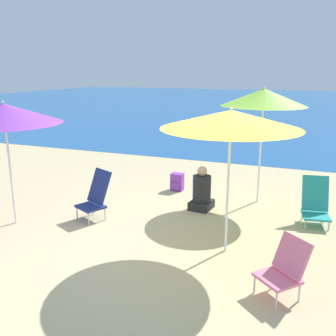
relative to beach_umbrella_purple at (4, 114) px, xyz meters
The scene contains 10 objects.
ground_plane 3.35m from the beach_umbrella_purple, ahead, with size 60.00×60.00×0.00m, color #C6B284.
sea_water 25.84m from the beach_umbrella_purple, 83.91° to the left, with size 60.00×40.00×0.01m.
beach_umbrella_purple is the anchor object (origin of this frame).
beach_umbrella_lime 4.66m from the beach_umbrella_purple, 34.84° to the left, with size 1.65×1.65×2.32m.
beach_umbrella_yellow 3.70m from the beach_umbrella_purple, ahead, with size 1.96×1.96×2.14m.
beach_chair_teal 5.51m from the beach_umbrella_purple, 21.46° to the left, with size 0.54×0.66×0.81m.
beach_chair_pink 4.88m from the beach_umbrella_purple, ahead, with size 0.67×0.68×0.72m.
beach_chair_navy 2.05m from the beach_umbrella_purple, 30.28° to the left, with size 0.64×0.68×0.88m.
person_seated_near 3.77m from the beach_umbrella_purple, 32.88° to the left, with size 0.44×0.50×0.85m.
backpack_purple 3.85m from the beach_umbrella_purple, 53.74° to the left, with size 0.27×0.23×0.39m.
Camera 1 is at (1.99, -4.87, 2.64)m, focal length 40.00 mm.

